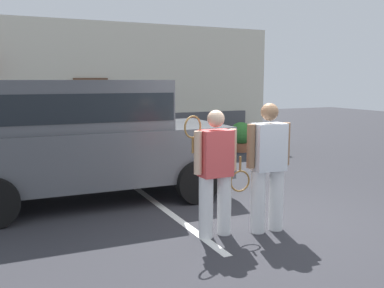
{
  "coord_description": "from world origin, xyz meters",
  "views": [
    {
      "loc": [
        -3.36,
        -4.81,
        2.05
      ],
      "look_at": [
        -0.53,
        1.2,
        1.05
      ],
      "focal_mm": 39.87,
      "sensor_mm": 36.0,
      "label": 1
    }
  ],
  "objects_px": {
    "tennis_player_man": "(215,171)",
    "tennis_player_woman": "(268,166)",
    "potted_plant_by_porch": "(241,135)",
    "parked_suv": "(85,134)"
  },
  "relations": [
    {
      "from": "parked_suv",
      "to": "tennis_player_woman",
      "type": "height_order",
      "value": "parked_suv"
    },
    {
      "from": "parked_suv",
      "to": "tennis_player_man",
      "type": "distance_m",
      "value": 2.76
    },
    {
      "from": "potted_plant_by_porch",
      "to": "parked_suv",
      "type": "bearing_deg",
      "value": -148.24
    },
    {
      "from": "tennis_player_man",
      "to": "potted_plant_by_porch",
      "type": "xyz_separation_m",
      "value": [
        3.85,
        5.59,
        -0.4
      ]
    },
    {
      "from": "tennis_player_man",
      "to": "tennis_player_woman",
      "type": "xyz_separation_m",
      "value": [
        0.73,
        -0.14,
        0.03
      ]
    },
    {
      "from": "tennis_player_woman",
      "to": "potted_plant_by_porch",
      "type": "height_order",
      "value": "tennis_player_woman"
    },
    {
      "from": "parked_suv",
      "to": "potted_plant_by_porch",
      "type": "height_order",
      "value": "parked_suv"
    },
    {
      "from": "tennis_player_man",
      "to": "potted_plant_by_porch",
      "type": "height_order",
      "value": "tennis_player_man"
    },
    {
      "from": "parked_suv",
      "to": "tennis_player_woman",
      "type": "bearing_deg",
      "value": -51.98
    },
    {
      "from": "tennis_player_man",
      "to": "tennis_player_woman",
      "type": "bearing_deg",
      "value": 167.54
    }
  ]
}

